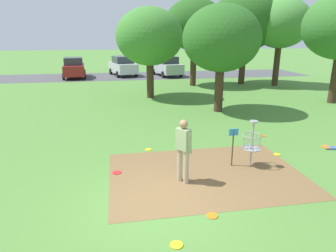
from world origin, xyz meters
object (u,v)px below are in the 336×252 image
frisbee_scattered_b (177,245)px  tree_near_right (245,21)px  frisbee_mid_grass (212,216)px  parked_car_center_left (123,66)px  player_throwing (183,148)px  tree_mid_center (221,39)px  frisbee_far_left (263,136)px  parked_car_center_right (167,66)px  tree_far_left (281,23)px  frisbee_scattered_a (117,173)px  disc_golf_basket (250,142)px  frisbee_far_right (277,154)px  parked_car_leftmost (74,68)px  tree_mid_right (149,37)px  tree_mid_left (194,25)px  frisbee_near_basket (148,150)px

frisbee_scattered_b → tree_near_right: tree_near_right is taller
frisbee_mid_grass → parked_car_center_left: (-1.10, 24.19, 0.91)m
player_throwing → tree_mid_center: 8.42m
frisbee_far_left → parked_car_center_right: parked_car_center_right is taller
player_throwing → frisbee_scattered_b: (-0.67, -2.43, -0.96)m
player_throwing → tree_far_left: size_ratio=0.27×
frisbee_scattered_a → tree_far_left: bearing=47.6°
disc_golf_basket → frisbee_scattered_a: bearing=177.4°
frisbee_scattered_a → tree_mid_center: (5.21, 6.37, 3.56)m
frisbee_far_right → parked_car_center_left: bearing=101.4°
frisbee_scattered_b → parked_car_leftmost: 24.58m
player_throwing → tree_mid_right: size_ratio=0.32×
frisbee_mid_grass → parked_car_center_left: 24.23m
frisbee_far_right → parked_car_leftmost: bearing=113.1°
frisbee_scattered_a → tree_near_right: size_ratio=0.04×
disc_golf_basket → tree_mid_left: size_ratio=0.22×
frisbee_near_basket → parked_car_center_left: (-0.19, 20.09, 0.91)m
frisbee_near_basket → frisbee_far_left: size_ratio=1.02×
tree_far_left → disc_golf_basket: bearing=-121.7°
frisbee_far_left → frisbee_far_right: (-0.45, -1.83, 0.00)m
frisbee_far_right → tree_mid_right: size_ratio=0.04×
tree_near_right → tree_mid_left: size_ratio=1.10×
frisbee_near_basket → frisbee_mid_grass: size_ratio=0.98×
tree_near_right → frisbee_scattered_b: bearing=-116.7°
frisbee_scattered_b → tree_far_left: tree_far_left is taller
parked_car_leftmost → frisbee_near_basket: bearing=-76.4°
tree_mid_left → frisbee_near_basket: bearing=-110.9°
tree_near_right → parked_car_center_right: (-5.05, 5.98, -3.88)m
parked_car_leftmost → tree_far_left: bearing=-24.7°
frisbee_far_left → tree_far_left: (6.73, 11.26, 4.59)m
frisbee_far_right → tree_near_right: tree_near_right is taller
player_throwing → parked_car_center_left: 22.55m
disc_golf_basket → tree_far_left: (8.48, 13.71, 3.84)m
frisbee_far_right → parked_car_leftmost: (-8.73, 20.42, 0.91)m
frisbee_mid_grass → tree_mid_center: bearing=70.0°
frisbee_scattered_a → parked_car_center_left: size_ratio=0.06×
frisbee_far_right → frisbee_scattered_b: (-4.11, -3.70, 0.00)m
parked_car_leftmost → parked_car_center_right: 8.62m
frisbee_scattered_b → tree_mid_center: size_ratio=0.05×
frisbee_near_basket → parked_car_center_left: 20.11m
tree_mid_center → player_throwing: bearing=-115.9°
disc_golf_basket → frisbee_far_left: bearing=54.5°
player_throwing → frisbee_near_basket: size_ratio=7.17×
disc_golf_basket → tree_far_left: size_ratio=0.22×
frisbee_far_right → frisbee_scattered_a: same height
parked_car_leftmost → frisbee_scattered_a: bearing=-80.3°
frisbee_far_right → tree_mid_center: (0.05, 5.92, 3.56)m
frisbee_scattered_a → frisbee_scattered_b: bearing=-72.1°
tree_mid_center → tree_far_left: size_ratio=0.81×
frisbee_scattered_b → disc_golf_basket: bearing=47.5°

